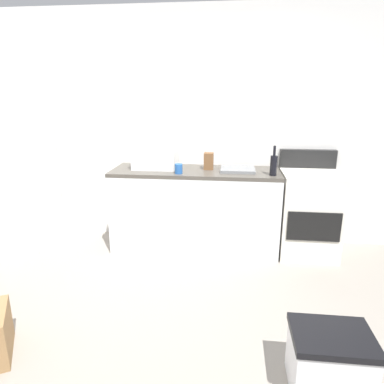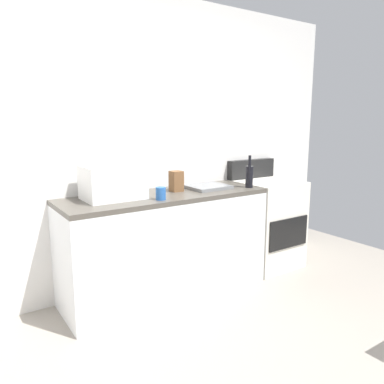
# 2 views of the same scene
# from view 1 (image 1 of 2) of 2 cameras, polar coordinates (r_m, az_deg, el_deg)

# --- Properties ---
(ground_plane) EXTENTS (6.00, 6.00, 0.00)m
(ground_plane) POSITION_cam_1_polar(r_m,az_deg,el_deg) (3.05, -7.93, -18.07)
(ground_plane) COLOR gray
(wall_back) EXTENTS (5.00, 0.10, 2.60)m
(wall_back) POSITION_cam_1_polar(r_m,az_deg,el_deg) (4.06, -3.19, 10.33)
(wall_back) COLOR silver
(wall_back) RESTS_ON ground_plane
(kitchen_counter) EXTENTS (1.80, 0.60, 0.90)m
(kitchen_counter) POSITION_cam_1_polar(r_m,az_deg,el_deg) (3.87, 0.52, -2.87)
(kitchen_counter) COLOR silver
(kitchen_counter) RESTS_ON ground_plane
(refrigerator) EXTENTS (0.68, 0.66, 1.76)m
(refrigerator) POSITION_cam_1_polar(r_m,az_deg,el_deg) (4.41, -27.12, 3.54)
(refrigerator) COLOR white
(refrigerator) RESTS_ON ground_plane
(stove_oven) EXTENTS (0.60, 0.61, 1.10)m
(stove_oven) POSITION_cam_1_polar(r_m,az_deg,el_deg) (3.94, 18.51, -3.14)
(stove_oven) COLOR silver
(stove_oven) RESTS_ON ground_plane
(microwave) EXTENTS (0.46, 0.34, 0.27)m
(microwave) POSITION_cam_1_polar(r_m,az_deg,el_deg) (3.84, -6.06, 5.93)
(microwave) COLOR white
(microwave) RESTS_ON kitchen_counter
(sink_basin) EXTENTS (0.36, 0.32, 0.03)m
(sink_basin) POSITION_cam_1_polar(r_m,az_deg,el_deg) (3.73, 7.51, 3.71)
(sink_basin) COLOR slate
(sink_basin) RESTS_ON kitchen_counter
(wine_bottle) EXTENTS (0.07, 0.07, 0.30)m
(wine_bottle) POSITION_cam_1_polar(r_m,az_deg,el_deg) (3.56, 13.25, 4.39)
(wine_bottle) COLOR black
(wine_bottle) RESTS_ON kitchen_counter
(coffee_mug) EXTENTS (0.08, 0.08, 0.10)m
(coffee_mug) POSITION_cam_1_polar(r_m,az_deg,el_deg) (3.56, -2.22, 3.84)
(coffee_mug) COLOR #2659A5
(coffee_mug) RESTS_ON kitchen_counter
(knife_block) EXTENTS (0.10, 0.10, 0.18)m
(knife_block) POSITION_cam_1_polar(r_m,az_deg,el_deg) (3.76, 2.75, 5.10)
(knife_block) COLOR brown
(knife_block) RESTS_ON kitchen_counter
(storage_bin) EXTENTS (0.46, 0.36, 0.38)m
(storage_bin) POSITION_cam_1_polar(r_m,az_deg,el_deg) (2.40, 21.63, -24.41)
(storage_bin) COLOR silver
(storage_bin) RESTS_ON ground_plane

